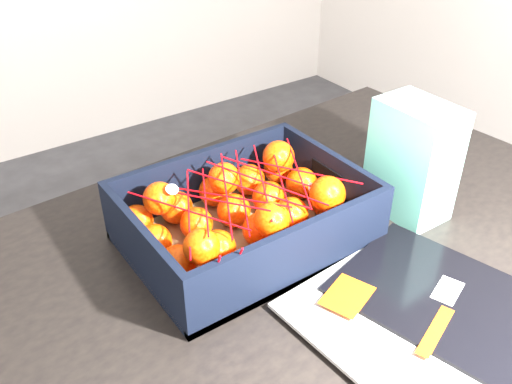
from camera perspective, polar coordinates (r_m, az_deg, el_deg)
table at (r=0.96m, az=4.60°, el=-10.68°), size 1.25×0.87×0.75m
magazine_stack at (r=0.81m, az=16.37°, el=-12.01°), size 0.34×0.32×0.02m
produce_crate at (r=0.90m, az=-1.10°, el=-3.26°), size 0.37×0.28×0.11m
clementine_heap at (r=0.89m, az=-0.79°, el=-2.35°), size 0.35×0.26×0.10m
mesh_net at (r=0.85m, az=-1.27°, el=-0.17°), size 0.31×0.25×0.09m
retail_carton at (r=0.97m, az=15.88°, el=3.20°), size 0.09×0.14×0.20m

